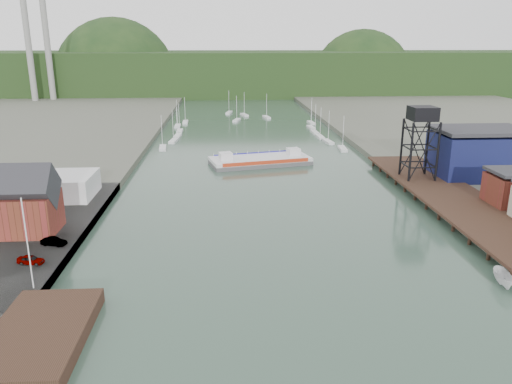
{
  "coord_description": "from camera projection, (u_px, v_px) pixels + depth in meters",
  "views": [
    {
      "loc": [
        -8.43,
        -48.84,
        31.44
      ],
      "look_at": [
        -2.59,
        42.6,
        4.0
      ],
      "focal_mm": 35.0,
      "sensor_mm": 36.0,
      "label": 1
    }
  ],
  "objects": [
    {
      "name": "ground",
      "position": [
        303.0,
        333.0,
        56.22
      ],
      "size": [
        600.0,
        600.0,
        0.0
      ],
      "primitive_type": "plane",
      "color": "#2D4639",
      "rests_on": "ground"
    },
    {
      "name": "marina_sailboats",
      "position": [
        247.0,
        129.0,
        188.5
      ],
      "size": [
        57.71,
        92.65,
        0.9
      ],
      "color": "silver",
      "rests_on": "ground"
    },
    {
      "name": "west_quay",
      "position": [
        10.0,
        262.0,
        72.67
      ],
      "size": [
        16.0,
        80.0,
        1.6
      ],
      "primitive_type": "cube",
      "color": "slate",
      "rests_on": "ground"
    },
    {
      "name": "car_west_b",
      "position": [
        54.0,
        242.0,
        76.39
      ],
      "size": [
        4.12,
        2.35,
        1.28
      ],
      "primitive_type": "imported",
      "rotation": [
        0.0,
        0.0,
        1.3
      ],
      "color": "#999999",
      "rests_on": "west_quay"
    },
    {
      "name": "east_pier",
      "position": [
        450.0,
        195.0,
        100.96
      ],
      "size": [
        14.0,
        70.0,
        2.45
      ],
      "color": "black",
      "rests_on": "ground"
    },
    {
      "name": "lift_tower",
      "position": [
        422.0,
        118.0,
        109.32
      ],
      "size": [
        6.5,
        6.5,
        16.0
      ],
      "color": "black",
      "rests_on": "east_pier"
    },
    {
      "name": "west_stage",
      "position": [
        39.0,
        336.0,
        54.19
      ],
      "size": [
        10.0,
        18.0,
        1.8
      ],
      "primitive_type": "cube",
      "color": "black",
      "rests_on": "ground"
    },
    {
      "name": "motorboat",
      "position": [
        504.0,
        279.0,
        66.93
      ],
      "size": [
        2.99,
        5.65,
        2.07
      ],
      "primitive_type": "imported",
      "rotation": [
        0.0,
        0.0,
        -0.19
      ],
      "color": "silver",
      "rests_on": "ground"
    },
    {
      "name": "flagpole",
      "position": [
        27.0,
        244.0,
        61.59
      ],
      "size": [
        0.16,
        0.16,
        12.0
      ],
      "primitive_type": "cylinder",
      "color": "silver",
      "rests_on": "west_quay"
    },
    {
      "name": "distant_hills",
      "position": [
        230.0,
        75.0,
        341.1
      ],
      "size": [
        500.0,
        120.0,
        80.0
      ],
      "color": "black",
      "rests_on": "ground"
    },
    {
      "name": "chain_ferry",
      "position": [
        260.0,
        160.0,
        134.37
      ],
      "size": [
        28.25,
        16.43,
        3.82
      ],
      "rotation": [
        0.0,
        0.0,
        0.23
      ],
      "color": "#515053",
      "rests_on": "ground"
    },
    {
      "name": "harbor_building",
      "position": [
        18.0,
        206.0,
        80.59
      ],
      "size": [
        12.2,
        8.2,
        8.9
      ],
      "color": "#5F2C1B",
      "rests_on": "west_quay"
    },
    {
      "name": "white_shed",
      "position": [
        48.0,
        186.0,
        100.23
      ],
      "size": [
        18.0,
        12.0,
        4.5
      ],
      "primitive_type": "cube",
      "color": "silver",
      "rests_on": "west_quay"
    },
    {
      "name": "blue_shed",
      "position": [
        479.0,
        153.0,
        114.61
      ],
      "size": [
        20.5,
        14.5,
        11.3
      ],
      "color": "#0D123A",
      "rests_on": "east_land"
    },
    {
      "name": "smokestacks",
      "position": [
        38.0,
        46.0,
        263.41
      ],
      "size": [
        11.2,
        8.2,
        60.0
      ],
      "color": "gray",
      "rests_on": "ground"
    },
    {
      "name": "car_west_a",
      "position": [
        31.0,
        260.0,
        70.0
      ],
      "size": [
        3.96,
        2.22,
        1.27
      ],
      "primitive_type": "imported",
      "rotation": [
        0.0,
        0.0,
        1.37
      ],
      "color": "#999999",
      "rests_on": "west_quay"
    }
  ]
}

